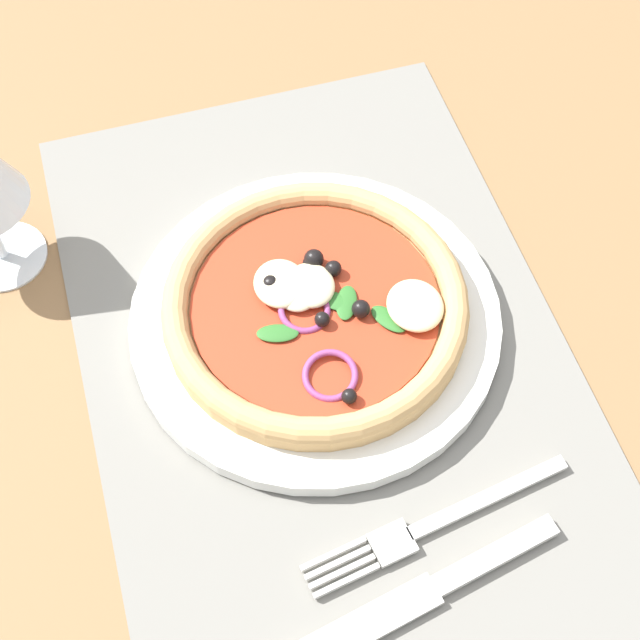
% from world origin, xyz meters
% --- Properties ---
extents(ground_plane, '(1.90, 1.40, 0.02)m').
position_xyz_m(ground_plane, '(0.00, 0.00, -0.01)').
color(ground_plane, olive).
extents(placemat, '(0.49, 0.33, 0.00)m').
position_xyz_m(placemat, '(0.00, 0.00, 0.00)').
color(placemat, slate).
rests_on(placemat, ground_plane).
extents(plate, '(0.26, 0.26, 0.01)m').
position_xyz_m(plate, '(0.02, -0.00, 0.01)').
color(plate, silver).
rests_on(plate, placemat).
extents(pizza, '(0.21, 0.21, 0.03)m').
position_xyz_m(pizza, '(0.02, -0.01, 0.03)').
color(pizza, tan).
rests_on(pizza, plate).
extents(fork, '(0.04, 0.18, 0.00)m').
position_xyz_m(fork, '(-0.14, -0.02, 0.01)').
color(fork, silver).
rests_on(fork, placemat).
extents(knife, '(0.05, 0.20, 0.01)m').
position_xyz_m(knife, '(-0.19, 0.00, 0.01)').
color(knife, silver).
rests_on(knife, placemat).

